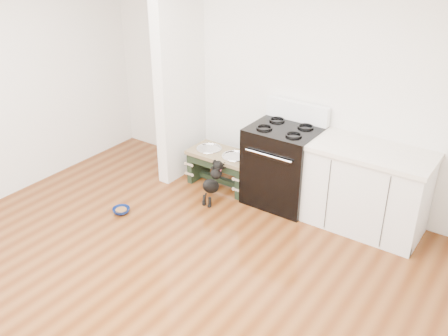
# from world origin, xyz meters

# --- Properties ---
(ground) EXTENTS (5.00, 5.00, 0.00)m
(ground) POSITION_xyz_m (0.00, 0.00, 0.00)
(ground) COLOR #4E250E
(ground) RESTS_ON ground
(room_shell) EXTENTS (5.00, 5.00, 5.00)m
(room_shell) POSITION_xyz_m (0.00, 0.00, 1.62)
(room_shell) COLOR silver
(room_shell) RESTS_ON ground
(partition_wall) EXTENTS (0.15, 0.80, 2.70)m
(partition_wall) POSITION_xyz_m (-1.18, 2.10, 1.35)
(partition_wall) COLOR silver
(partition_wall) RESTS_ON ground
(oven_range) EXTENTS (0.76, 0.69, 1.14)m
(oven_range) POSITION_xyz_m (0.25, 2.16, 0.48)
(oven_range) COLOR black
(oven_range) RESTS_ON ground
(cabinet_run) EXTENTS (1.24, 0.64, 0.91)m
(cabinet_run) POSITION_xyz_m (1.23, 2.18, 0.45)
(cabinet_run) COLOR silver
(cabinet_run) RESTS_ON ground
(dog_feeder) EXTENTS (0.81, 0.43, 0.46)m
(dog_feeder) POSITION_xyz_m (-0.54, 2.06, 0.32)
(dog_feeder) COLOR black
(dog_feeder) RESTS_ON ground
(puppy) EXTENTS (0.14, 0.42, 0.50)m
(puppy) POSITION_xyz_m (-0.39, 1.68, 0.27)
(puppy) COLOR black
(puppy) RESTS_ON ground
(floor_bowl) EXTENTS (0.24, 0.24, 0.06)m
(floor_bowl) POSITION_xyz_m (-1.09, 0.88, 0.03)
(floor_bowl) COLOR #0B1C53
(floor_bowl) RESTS_ON ground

